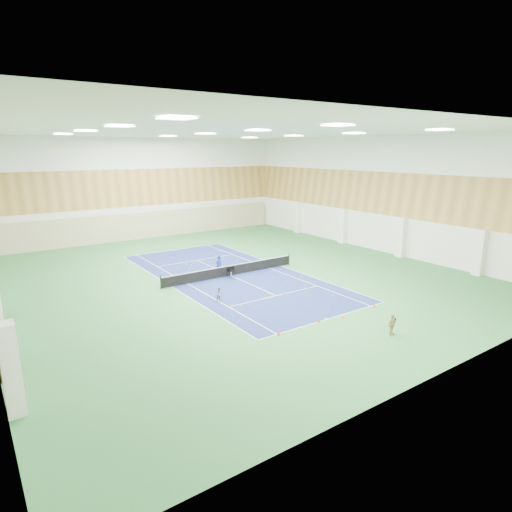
# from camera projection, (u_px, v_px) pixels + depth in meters

# --- Properties ---
(ground) EXTENTS (40.00, 40.00, 0.00)m
(ground) POSITION_uv_depth(u_px,v_px,m) (231.00, 276.00, 36.90)
(ground) COLOR #2E6D38
(ground) RESTS_ON ground
(room_shell) EXTENTS (36.00, 40.00, 12.00)m
(room_shell) POSITION_uv_depth(u_px,v_px,m) (230.00, 206.00, 35.45)
(room_shell) COLOR white
(room_shell) RESTS_ON ground
(wood_cladding) EXTENTS (36.00, 40.00, 8.00)m
(wood_cladding) POSITION_uv_depth(u_px,v_px,m) (230.00, 182.00, 34.97)
(wood_cladding) COLOR #B88644
(wood_cladding) RESTS_ON room_shell
(ceiling_light_grid) EXTENTS (21.40, 25.40, 0.06)m
(ceiling_light_grid) POSITION_uv_depth(u_px,v_px,m) (229.00, 132.00, 34.03)
(ceiling_light_grid) COLOR white
(ceiling_light_grid) RESTS_ON room_shell
(court_surface) EXTENTS (10.97, 23.77, 0.01)m
(court_surface) POSITION_uv_depth(u_px,v_px,m) (231.00, 276.00, 36.90)
(court_surface) COLOR navy
(court_surface) RESTS_ON ground
(tennis_balls_scatter) EXTENTS (10.57, 22.77, 0.07)m
(tennis_balls_scatter) POSITION_uv_depth(u_px,v_px,m) (231.00, 275.00, 36.89)
(tennis_balls_scatter) COLOR #C7D324
(tennis_balls_scatter) RESTS_ON ground
(tennis_net) EXTENTS (12.80, 0.10, 1.10)m
(tennis_net) POSITION_uv_depth(u_px,v_px,m) (231.00, 270.00, 36.77)
(tennis_net) COLOR black
(tennis_net) RESTS_ON ground
(back_curtain) EXTENTS (35.40, 0.16, 3.20)m
(back_curtain) POSITION_uv_depth(u_px,v_px,m) (147.00, 225.00, 52.27)
(back_curtain) COLOR #C6B793
(back_curtain) RESTS_ON ground
(coach) EXTENTS (0.72, 0.53, 1.82)m
(coach) POSITION_uv_depth(u_px,v_px,m) (219.00, 265.00, 36.69)
(coach) COLOR navy
(coach) RESTS_ON ground
(child_court) EXTENTS (0.55, 0.44, 1.07)m
(child_court) POSITION_uv_depth(u_px,v_px,m) (219.00, 294.00, 30.59)
(child_court) COLOR gray
(child_court) RESTS_ON ground
(child_apron) EXTENTS (0.79, 0.43, 1.29)m
(child_apron) POSITION_uv_depth(u_px,v_px,m) (392.00, 325.00, 24.95)
(child_apron) COLOR tan
(child_apron) RESTS_ON ground
(ball_cart) EXTENTS (0.57, 0.57, 0.93)m
(ball_cart) POSITION_uv_depth(u_px,v_px,m) (231.00, 273.00, 36.10)
(ball_cart) COLOR black
(ball_cart) RESTS_ON ground
(cone_svc_a) EXTENTS (0.17, 0.17, 0.19)m
(cone_svc_a) POSITION_uv_depth(u_px,v_px,m) (230.00, 305.00, 29.59)
(cone_svc_a) COLOR #FF410D
(cone_svc_a) RESTS_ON ground
(cone_svc_b) EXTENTS (0.18, 0.18, 0.19)m
(cone_svc_b) POSITION_uv_depth(u_px,v_px,m) (267.00, 296.00, 31.44)
(cone_svc_b) COLOR #F7440D
(cone_svc_b) RESTS_ON ground
(cone_svc_c) EXTENTS (0.22, 0.22, 0.25)m
(cone_svc_c) POSITION_uv_depth(u_px,v_px,m) (284.00, 292.00, 32.26)
(cone_svc_c) COLOR #FE5C0D
(cone_svc_c) RESTS_ON ground
(cone_svc_d) EXTENTS (0.21, 0.21, 0.23)m
(cone_svc_d) POSITION_uv_depth(u_px,v_px,m) (308.00, 287.00, 33.56)
(cone_svc_d) COLOR #D85D0B
(cone_svc_d) RESTS_ON ground
(cone_base_a) EXTENTS (0.18, 0.18, 0.20)m
(cone_base_a) POSITION_uv_depth(u_px,v_px,m) (279.00, 334.00, 25.03)
(cone_base_a) COLOR red
(cone_base_a) RESTS_ON ground
(cone_base_b) EXTENTS (0.19, 0.19, 0.20)m
(cone_base_b) POSITION_uv_depth(u_px,v_px,m) (319.00, 321.00, 26.93)
(cone_base_b) COLOR #E43D0C
(cone_base_b) RESTS_ON ground
(cone_base_c) EXTENTS (0.23, 0.23, 0.25)m
(cone_base_c) POSITION_uv_depth(u_px,v_px,m) (344.00, 317.00, 27.44)
(cone_base_c) COLOR orange
(cone_base_c) RESTS_ON ground
(cone_base_d) EXTENTS (0.20, 0.20, 0.22)m
(cone_base_d) POSITION_uv_depth(u_px,v_px,m) (374.00, 305.00, 29.53)
(cone_base_d) COLOR #EE400C
(cone_base_d) RESTS_ON ground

